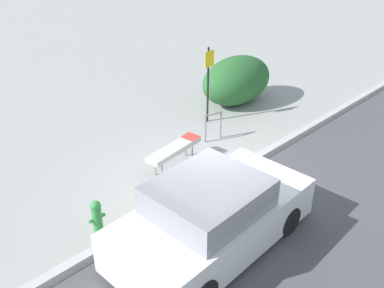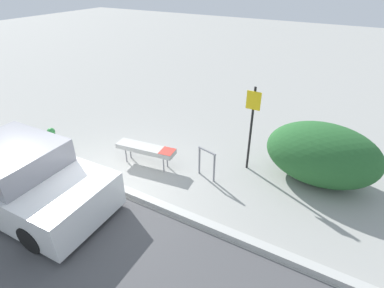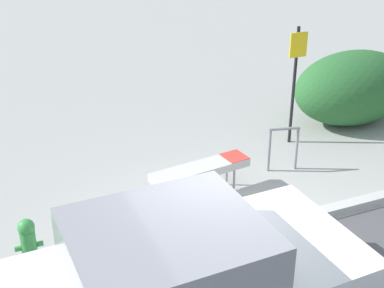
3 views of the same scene
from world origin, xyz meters
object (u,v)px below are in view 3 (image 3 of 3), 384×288
at_px(bike_rack, 283,144).
at_px(bench, 201,170).
at_px(sign_post, 295,75).
at_px(fire_hydrant, 29,243).
at_px(parked_car_near, 179,287).

bearing_deg(bike_rack, bench, -170.61).
distance_m(sign_post, fire_hydrant, 5.71).
xyz_separation_m(sign_post, parked_car_near, (-3.89, -3.82, -0.72)).
xyz_separation_m(bench, bike_rack, (1.71, 0.28, 0.01)).
xyz_separation_m(bike_rack, sign_post, (0.76, 0.93, 0.88)).
bearing_deg(sign_post, parked_car_near, -135.50).
distance_m(sign_post, parked_car_near, 5.50).
distance_m(bike_rack, parked_car_near, 4.27).
relative_size(bench, parked_car_near, 0.41).
distance_m(bench, fire_hydrant, 2.90).
bearing_deg(fire_hydrant, bench, 15.87).
bearing_deg(bench, sign_post, 18.79).
height_order(bike_rack, sign_post, sign_post).
bearing_deg(bench, fire_hydrant, -171.52).
xyz_separation_m(bench, fire_hydrant, (-2.79, -0.79, -0.09)).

